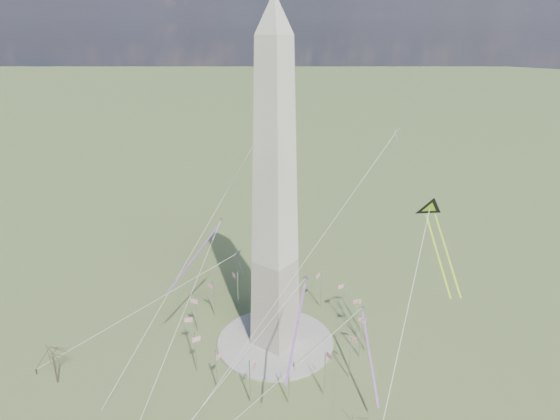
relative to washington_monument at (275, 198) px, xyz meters
The scene contains 13 objects.
ground 47.95m from the washington_monument, ahead, with size 2000.00×2000.00×0.00m, color #455A2D.
plaza 47.55m from the washington_monument, ahead, with size 36.00×36.00×0.80m, color #A3A095.
washington_monument is the anchor object (origin of this frame).
flagpole_ring 40.68m from the washington_monument, 169.63° to the right, with size 54.40×54.40×13.00m.
tree_far 73.96m from the washington_monument, 126.78° to the right, with size 7.46×7.46×13.06m.
person_west 83.82m from the washington_monument, 131.24° to the right, with size 0.81×0.63×1.67m, color gray.
kite_delta_black 42.16m from the washington_monument, 10.58° to the left, with size 17.68×18.56×17.21m.
kite_diamond_purple 35.24m from the washington_monument, 159.31° to the left, with size 2.16×3.15×9.56m.
kite_streamer_left 34.98m from the washington_monument, 41.79° to the right, with size 10.21×21.16×15.46m.
kite_streamer_mid 26.52m from the washington_monument, 152.75° to the right, with size 2.18×23.33×16.03m.
kite_streamer_right 45.46m from the washington_monument, ahead, with size 15.75×18.09×15.57m.
kite_small_red 53.35m from the washington_monument, 133.49° to the left, with size 1.35×1.78×4.57m.
kite_small_white 52.26m from the washington_monument, 75.48° to the left, with size 1.39×2.13×4.63m.
Camera 1 is at (78.77, -102.87, 95.12)m, focal length 32.00 mm.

